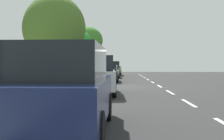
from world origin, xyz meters
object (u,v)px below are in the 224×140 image
(parked_sedan_black_mid, at_px, (108,73))
(bicycle_at_curb, at_px, (95,82))
(cyclist_with_backpack, at_px, (93,71))
(parked_sedan_tan_second, at_px, (112,71))
(street_tree_mid_block, at_px, (77,43))
(street_tree_far_end, at_px, (55,29))
(parked_suv_silver_far, at_px, (97,75))
(parked_pickup_green_nearest, at_px, (113,69))
(street_tree_near_cyclist, at_px, (89,41))
(parked_suv_dark_blue_farthest, at_px, (65,88))

(parked_sedan_black_mid, distance_m, bicycle_at_curb, 5.71)
(parked_sedan_black_mid, relative_size, cyclist_with_backpack, 2.50)
(parked_sedan_tan_second, distance_m, parked_sedan_black_mid, 7.41)
(parked_sedan_tan_second, distance_m, street_tree_mid_block, 10.28)
(street_tree_far_end, bearing_deg, street_tree_mid_block, -90.00)
(cyclist_with_backpack, height_order, street_tree_mid_block, street_tree_mid_block)
(cyclist_with_backpack, height_order, street_tree_far_end, street_tree_far_end)
(parked_sedan_black_mid, xyz_separation_m, parked_suv_silver_far, (0.13, 9.77, 0.27))
(parked_pickup_green_nearest, xyz_separation_m, street_tree_far_end, (2.47, 23.02, 2.52))
(cyclist_with_backpack, height_order, street_tree_near_cyclist, street_tree_near_cyclist)
(cyclist_with_backpack, bearing_deg, street_tree_near_cyclist, -81.78)
(parked_pickup_green_nearest, relative_size, cyclist_with_backpack, 3.04)
(street_tree_far_end, bearing_deg, parked_suv_silver_far, 178.13)
(bicycle_at_curb, height_order, cyclist_with_backpack, cyclist_with_backpack)
(street_tree_near_cyclist, bearing_deg, parked_sedan_black_mid, 113.32)
(parked_suv_silver_far, distance_m, street_tree_mid_block, 8.14)
(bicycle_at_curb, bearing_deg, street_tree_far_end, 66.32)
(parked_pickup_green_nearest, bearing_deg, parked_suv_dark_blue_farthest, 89.55)
(bicycle_at_curb, bearing_deg, parked_sedan_black_mid, -95.93)
(cyclist_with_backpack, distance_m, street_tree_far_end, 5.28)
(parked_sedan_tan_second, bearing_deg, parked_suv_silver_far, 89.36)
(parked_sedan_tan_second, height_order, parked_suv_silver_far, parked_suv_silver_far)
(street_tree_mid_block, xyz_separation_m, street_tree_far_end, (-0.00, 7.43, 0.15))
(street_tree_mid_block, relative_size, street_tree_far_end, 0.83)
(parked_suv_silver_far, bearing_deg, bicycle_at_curb, -83.59)
(bicycle_at_curb, bearing_deg, parked_pickup_green_nearest, -92.12)
(parked_sedan_tan_second, height_order, cyclist_with_backpack, cyclist_with_backpack)
(parked_sedan_black_mid, distance_m, street_tree_far_end, 10.33)
(bicycle_at_curb, distance_m, street_tree_far_end, 5.35)
(parked_suv_silver_far, relative_size, street_tree_near_cyclist, 0.88)
(parked_sedan_tan_second, relative_size, parked_sedan_black_mid, 1.00)
(cyclist_with_backpack, bearing_deg, parked_sedan_tan_second, -93.97)
(parked_pickup_green_nearest, distance_m, parked_suv_dark_blue_farthest, 31.12)
(parked_suv_silver_far, height_order, street_tree_near_cyclist, street_tree_near_cyclist)
(parked_suv_dark_blue_farthest, distance_m, street_tree_near_cyclist, 23.56)
(parked_sedan_black_mid, bearing_deg, parked_suv_dark_blue_farthest, 89.58)
(parked_sedan_black_mid, bearing_deg, parked_sedan_tan_second, -90.48)
(parked_sedan_black_mid, height_order, street_tree_far_end, street_tree_far_end)
(parked_sedan_black_mid, bearing_deg, bicycle_at_curb, 84.07)
(parked_pickup_green_nearest, distance_m, street_tree_near_cyclist, 8.83)
(parked_pickup_green_nearest, xyz_separation_m, parked_suv_silver_far, (0.24, 23.09, 0.13))
(parked_sedan_black_mid, distance_m, street_tree_near_cyclist, 6.81)
(parked_sedan_black_mid, distance_m, street_tree_mid_block, 4.12)
(parked_suv_dark_blue_farthest, bearing_deg, street_tree_far_end, -74.64)
(parked_suv_silver_far, xyz_separation_m, street_tree_far_end, (2.23, -0.07, 2.39))
(parked_pickup_green_nearest, distance_m, cyclist_with_backpack, 18.57)
(parked_suv_silver_far, height_order, street_tree_mid_block, street_tree_mid_block)
(parked_pickup_green_nearest, relative_size, street_tree_far_end, 1.07)
(street_tree_near_cyclist, xyz_separation_m, street_tree_far_end, (-0.00, 15.15, -0.66))
(parked_sedan_tan_second, xyz_separation_m, street_tree_near_cyclist, (2.42, 1.94, 3.33))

